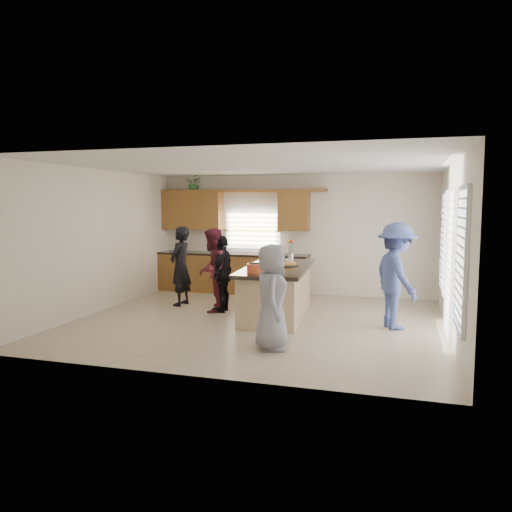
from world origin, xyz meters
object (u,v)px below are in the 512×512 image
(woman_left_back, at_px, (181,266))
(woman_left_mid, at_px, (213,270))
(woman_left_front, at_px, (223,274))
(salad_bowl, at_px, (256,268))
(woman_right_back, at_px, (396,276))
(woman_right_front, at_px, (272,297))
(island, at_px, (277,292))

(woman_left_back, relative_size, woman_left_mid, 1.00)
(woman_left_mid, height_order, woman_left_front, woman_left_mid)
(salad_bowl, relative_size, woman_right_back, 0.18)
(woman_right_back, xyz_separation_m, woman_right_front, (-1.71, -1.77, -0.13))
(island, distance_m, woman_right_back, 2.24)
(woman_right_front, bearing_deg, island, -1.67)
(woman_left_front, distance_m, woman_right_back, 3.33)
(island, distance_m, woman_left_back, 2.25)
(salad_bowl, height_order, woman_left_front, woman_left_front)
(salad_bowl, height_order, woman_right_front, woman_right_front)
(woman_left_back, height_order, woman_left_mid, woman_left_back)
(woman_left_mid, distance_m, woman_right_back, 3.51)
(woman_left_front, relative_size, woman_right_front, 0.97)
(island, xyz_separation_m, woman_left_mid, (-1.31, 0.03, 0.37))
(salad_bowl, relative_size, woman_left_front, 0.22)
(woman_left_front, distance_m, woman_right_front, 2.71)
(island, height_order, salad_bowl, salad_bowl)
(salad_bowl, distance_m, woman_right_back, 2.38)
(island, xyz_separation_m, woman_right_back, (2.17, -0.34, 0.45))
(salad_bowl, xyz_separation_m, woman_right_back, (2.30, 0.60, -0.13))
(salad_bowl, distance_m, woman_left_back, 2.46)
(woman_left_back, distance_m, woman_right_front, 3.65)
(island, bearing_deg, woman_left_mid, 174.15)
(salad_bowl, distance_m, woman_left_front, 1.46)
(woman_left_mid, xyz_separation_m, woman_right_back, (3.49, -0.37, 0.08))
(island, xyz_separation_m, woman_right_front, (0.46, -2.12, 0.32))
(woman_right_back, bearing_deg, woman_right_front, 108.87)
(island, relative_size, woman_left_mid, 1.68)
(woman_right_front, bearing_deg, woman_left_back, 32.39)
(woman_left_mid, bearing_deg, woman_left_back, -119.04)
(island, distance_m, woman_left_front, 1.17)
(island, relative_size, woman_right_back, 1.53)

